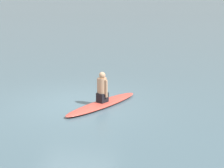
{
  "coord_description": "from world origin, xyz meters",
  "views": [
    {
      "loc": [
        -10.4,
        -2.96,
        3.57
      ],
      "look_at": [
        0.34,
        -1.15,
        0.63
      ],
      "focal_mm": 56.39,
      "sensor_mm": 36.0,
      "label": 1
    }
  ],
  "objects": [
    {
      "name": "surfboard",
      "position": [
        -0.03,
        -0.9,
        0.07
      ],
      "size": [
        3.0,
        2.11,
        0.13
      ],
      "primitive_type": "ellipsoid",
      "rotation": [
        0.0,
        0.0,
        -0.53
      ],
      "color": "#D84C3F",
      "rests_on": "ground"
    },
    {
      "name": "person_paddler",
      "position": [
        -0.03,
        -0.9,
        0.57
      ],
      "size": [
        0.41,
        0.4,
        0.97
      ],
      "rotation": [
        0.0,
        0.0,
        -0.53
      ],
      "color": "black",
      "rests_on": "surfboard"
    },
    {
      "name": "ground_plane",
      "position": [
        0.0,
        0.0,
        0.0
      ],
      "size": [
        400.0,
        400.0,
        0.0
      ],
      "primitive_type": "plane",
      "color": "slate"
    }
  ]
}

